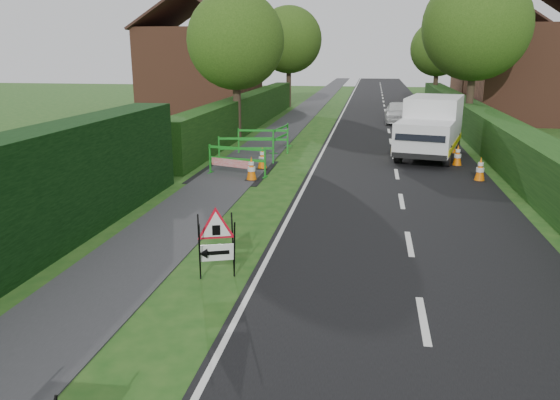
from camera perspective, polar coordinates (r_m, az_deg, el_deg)
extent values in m
plane|color=#1A4914|center=(8.11, -3.10, -14.41)|extent=(120.00, 120.00, 0.00)
cube|color=black|center=(42.07, 10.86, 9.52)|extent=(6.00, 90.00, 0.02)
cube|color=#2D2D30|center=(42.31, 3.29, 9.80)|extent=(2.00, 90.00, 0.02)
cube|color=#14380F|center=(29.88, -3.34, 7.52)|extent=(1.00, 24.00, 1.80)
cube|color=#14380F|center=(23.73, 21.38, 4.48)|extent=(1.20, 50.00, 1.50)
cube|color=brown|center=(38.66, -8.16, 13.24)|extent=(7.00, 7.00, 5.50)
cube|color=#331E19|center=(39.29, -10.95, 18.76)|extent=(4.00, 7.40, 2.58)
cube|color=#331E19|center=(38.24, -5.74, 19.06)|extent=(4.00, 7.40, 2.58)
cube|color=brown|center=(36.14, 25.17, 11.85)|extent=(7.00, 7.00, 5.50)
cube|color=#331E19|center=(35.79, 23.06, 18.25)|extent=(4.00, 7.40, 2.58)
cube|color=brown|center=(49.98, 22.10, 12.73)|extent=(7.00, 7.00, 5.50)
cube|color=#331E19|center=(49.70, 20.50, 17.32)|extent=(4.00, 7.40, 2.58)
cube|color=#331E19|center=(50.43, 24.57, 16.88)|extent=(4.00, 7.40, 2.58)
cube|color=#331E19|center=(50.10, 22.68, 18.35)|extent=(0.25, 7.40, 0.18)
cylinder|color=#2D2116|center=(25.76, -4.49, 9.20)|extent=(0.36, 0.36, 2.62)
sphere|color=#254612|center=(25.63, -4.65, 16.29)|extent=(4.40, 4.40, 4.40)
cylinder|color=#2D2116|center=(29.37, 19.18, 9.50)|extent=(0.36, 0.36, 2.97)
sphere|color=#254612|center=(29.29, 19.83, 16.70)|extent=(5.20, 5.20, 5.20)
cylinder|color=#2D2116|center=(41.41, 0.91, 11.64)|extent=(0.36, 0.36, 2.80)
sphere|color=#254612|center=(41.34, 0.93, 16.40)|extent=(4.80, 4.80, 4.80)
cylinder|color=#2D2116|center=(45.21, 15.90, 11.15)|extent=(0.36, 0.36, 2.45)
sphere|color=#254612|center=(45.12, 16.19, 14.96)|extent=(4.20, 4.20, 4.20)
cylinder|color=black|center=(9.78, -8.38, -5.39)|extent=(0.14, 0.34, 1.14)
cylinder|color=black|center=(10.05, -8.44, -4.82)|extent=(0.14, 0.34, 1.14)
cylinder|color=black|center=(9.81, -4.79, -5.21)|extent=(0.14, 0.34, 1.14)
cylinder|color=black|center=(10.08, -4.94, -4.65)|extent=(0.14, 0.34, 1.14)
cube|color=white|center=(9.93, -6.61, -5.47)|extent=(0.60, 0.23, 0.31)
cube|color=black|center=(9.92, -6.61, -5.50)|extent=(0.43, 0.16, 0.07)
cone|color=black|center=(9.91, -8.03, -5.58)|extent=(0.20, 0.22, 0.18)
cube|color=black|center=(9.77, -6.68, -3.16)|extent=(0.14, 0.06, 0.18)
cube|color=silver|center=(22.89, 15.76, 8.02)|extent=(2.61, 3.50, 1.88)
cube|color=silver|center=(20.60, 14.82, 6.30)|extent=(2.36, 2.42, 1.15)
cube|color=black|center=(19.60, 14.47, 6.73)|extent=(1.72, 0.61, 0.53)
cube|color=yellow|center=(22.24, 12.79, 6.07)|extent=(1.12, 4.70, 0.23)
cube|color=yellow|center=(21.99, 17.86, 5.61)|extent=(1.12, 4.70, 0.23)
cube|color=black|center=(19.74, 14.32, 4.44)|extent=(1.89, 0.55, 0.19)
cylinder|color=black|center=(20.78, 12.30, 4.87)|extent=(0.41, 0.81, 0.78)
cylinder|color=black|center=(20.54, 17.11, 4.43)|extent=(0.41, 0.81, 0.78)
cylinder|color=black|center=(23.83, 13.71, 6.09)|extent=(0.41, 0.81, 0.78)
cylinder|color=black|center=(23.63, 17.93, 5.71)|extent=(0.41, 0.81, 0.78)
cube|color=black|center=(18.57, 20.09, 1.91)|extent=(0.38, 0.38, 0.04)
cone|color=orange|center=(18.49, 20.20, 3.10)|extent=(0.32, 0.32, 0.75)
cylinder|color=white|center=(18.50, 20.19, 2.99)|extent=(0.25, 0.25, 0.14)
cylinder|color=white|center=(18.46, 20.24, 3.56)|extent=(0.17, 0.17, 0.10)
cube|color=black|center=(20.80, 17.98, 3.45)|extent=(0.38, 0.38, 0.04)
cone|color=orange|center=(20.73, 18.07, 4.51)|extent=(0.32, 0.32, 0.75)
cylinder|color=white|center=(20.73, 18.07, 4.41)|extent=(0.25, 0.25, 0.14)
cylinder|color=white|center=(20.70, 18.11, 4.92)|extent=(0.17, 0.17, 0.10)
cube|color=black|center=(23.38, 17.52, 4.72)|extent=(0.38, 0.38, 0.04)
cone|color=orange|center=(23.32, 17.60, 5.68)|extent=(0.32, 0.32, 0.75)
cylinder|color=white|center=(23.32, 17.59, 5.58)|extent=(0.25, 0.25, 0.14)
cylinder|color=white|center=(23.29, 17.63, 6.04)|extent=(0.17, 0.17, 0.10)
cube|color=black|center=(17.58, -2.99, 2.11)|extent=(0.38, 0.38, 0.04)
cone|color=orange|center=(17.49, -3.01, 3.37)|extent=(0.32, 0.32, 0.75)
cylinder|color=white|center=(17.50, -3.00, 3.25)|extent=(0.25, 0.25, 0.14)
cylinder|color=white|center=(17.46, -3.01, 3.86)|extent=(0.17, 0.17, 0.10)
cube|color=black|center=(19.29, -1.86, 3.31)|extent=(0.38, 0.38, 0.04)
cone|color=orange|center=(19.22, -1.87, 4.47)|extent=(0.32, 0.32, 0.75)
cylinder|color=white|center=(19.22, -1.87, 4.36)|extent=(0.25, 0.25, 0.14)
cylinder|color=white|center=(19.19, -1.87, 4.91)|extent=(0.17, 0.17, 0.10)
cube|color=#18861E|center=(18.67, -7.32, 4.29)|extent=(0.06, 0.06, 1.00)
cube|color=#18861E|center=(17.85, -1.58, 3.91)|extent=(0.06, 0.06, 1.00)
cube|color=#18861E|center=(18.16, -4.54, 5.41)|extent=(1.98, 0.42, 0.08)
cube|color=#18861E|center=(18.22, -4.52, 4.26)|extent=(1.98, 0.42, 0.08)
cube|color=#18861E|center=(18.76, -7.27, 2.85)|extent=(0.12, 0.36, 0.04)
cube|color=#18861E|center=(17.95, -1.57, 2.41)|extent=(0.12, 0.36, 0.04)
cube|color=#18861E|center=(20.35, -6.39, 5.23)|extent=(0.06, 0.06, 1.00)
cube|color=#18861E|center=(20.27, -0.73, 5.28)|extent=(0.06, 0.06, 1.00)
cube|color=#18861E|center=(20.22, -3.59, 6.43)|extent=(1.97, 0.42, 0.08)
cube|color=#18861E|center=(20.28, -3.57, 5.40)|extent=(1.97, 0.42, 0.08)
cube|color=#18861E|center=(20.44, -6.35, 3.90)|extent=(0.12, 0.36, 0.04)
cube|color=#18861E|center=(20.36, -0.72, 3.95)|extent=(0.12, 0.36, 0.04)
cube|color=#18861E|center=(22.42, -4.35, 6.20)|extent=(0.06, 0.06, 1.00)
cube|color=#18861E|center=(22.30, 0.80, 6.20)|extent=(0.06, 0.06, 1.00)
cube|color=#18861E|center=(22.28, -1.79, 7.28)|extent=(1.99, 0.32, 0.08)
cube|color=#18861E|center=(22.33, -1.79, 6.33)|extent=(1.99, 0.32, 0.08)
cube|color=#18861E|center=(22.50, -4.33, 5.00)|extent=(0.11, 0.35, 0.04)
cube|color=#18861E|center=(22.38, 0.79, 4.99)|extent=(0.11, 0.35, 0.04)
cube|color=#18861E|center=(22.08, -0.70, 6.11)|extent=(0.06, 0.06, 1.00)
cube|color=#18861E|center=(23.96, 0.81, 6.83)|extent=(0.06, 0.06, 1.00)
cube|color=#18861E|center=(22.96, 0.08, 7.52)|extent=(0.33, 1.99, 0.08)
cube|color=#18861E|center=(23.01, 0.08, 6.61)|extent=(0.33, 1.99, 0.08)
cube|color=#18861E|center=(22.16, -0.70, 4.88)|extent=(0.35, 0.11, 0.04)
cube|color=#18861E|center=(24.04, 0.80, 5.70)|extent=(0.35, 0.11, 0.04)
cube|color=red|center=(18.22, -5.15, 2.48)|extent=(1.43, 0.54, 0.25)
imported|color=silver|center=(32.75, 12.22, 8.96)|extent=(1.45, 3.60, 1.23)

